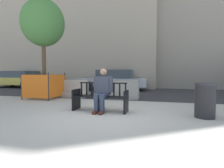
# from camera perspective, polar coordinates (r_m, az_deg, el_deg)

# --- Properties ---
(ground_plane) EXTENTS (200.00, 200.00, 0.00)m
(ground_plane) POSITION_cam_1_polar(r_m,az_deg,el_deg) (4.97, -2.47, -10.09)
(ground_plane) COLOR #B7B2A8
(street_asphalt) EXTENTS (120.00, 12.00, 0.01)m
(street_asphalt) POSITION_cam_1_polar(r_m,az_deg,el_deg) (13.45, 8.24, -1.48)
(street_asphalt) COLOR #333335
(street_asphalt) RESTS_ON ground
(street_bench) EXTENTS (1.71, 0.60, 0.88)m
(street_bench) POSITION_cam_1_polar(r_m,az_deg,el_deg) (5.44, -3.81, -4.65)
(street_bench) COLOR black
(street_bench) RESTS_ON ground
(seated_person) EXTENTS (0.58, 0.73, 1.31)m
(seated_person) POSITION_cam_1_polar(r_m,az_deg,el_deg) (5.33, -3.12, -1.65)
(seated_person) COLOR #383D4C
(seated_person) RESTS_ON ground
(jersey_barrier_centre) EXTENTS (2.00, 0.69, 0.84)m
(jersey_barrier_centre) POSITION_cam_1_polar(r_m,az_deg,el_deg) (8.11, 1.70, -2.34)
(jersey_barrier_centre) COLOR gray
(jersey_barrier_centre) RESTS_ON ground
(jersey_barrier_left) EXTENTS (2.02, 0.75, 0.84)m
(jersey_barrier_left) POSITION_cam_1_polar(r_m,az_deg,el_deg) (8.88, -13.88, -1.93)
(jersey_barrier_left) COLOR #ADA89E
(jersey_barrier_left) RESTS_ON ground
(street_tree) EXTENTS (1.94, 1.94, 4.55)m
(street_tree) POSITION_cam_1_polar(r_m,az_deg,el_deg) (9.03, -21.61, 17.95)
(street_tree) COLOR brown
(street_tree) RESTS_ON ground
(construction_fence) EXTENTS (1.40, 1.40, 1.20)m
(construction_fence) POSITION_cam_1_polar(r_m,az_deg,el_deg) (8.75, -21.19, -0.45)
(construction_fence) COLOR #2D2D33
(construction_fence) RESTS_ON ground
(car_taxi_near) EXTENTS (4.81, 2.12, 1.35)m
(car_taxi_near) POSITION_cam_1_polar(r_m,az_deg,el_deg) (16.23, -28.13, 1.43)
(car_taxi_near) COLOR #DBC64C
(car_taxi_near) RESTS_ON ground
(car_sedan_far) EXTENTS (4.75, 2.12, 1.40)m
(car_sedan_far) POSITION_cam_1_polar(r_m,az_deg,el_deg) (12.14, 0.41, 1.32)
(car_sedan_far) COLOR #B7B7BC
(car_sedan_far) RESTS_ON ground
(trash_bin) EXTENTS (0.53, 0.53, 0.92)m
(trash_bin) POSITION_cam_1_polar(r_m,az_deg,el_deg) (5.21, 28.10, -4.68)
(trash_bin) COLOR #232326
(trash_bin) RESTS_ON ground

